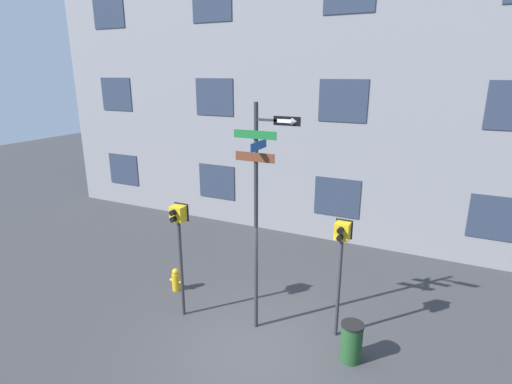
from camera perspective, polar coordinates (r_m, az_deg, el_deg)
The scene contains 7 objects.
ground_plane at distance 9.17m, azimuth -0.29°, elevation -21.91°, with size 60.00×60.00×0.00m, color #38383A.
building_facade at distance 13.69m, azimuth 13.07°, elevation 19.46°, with size 24.00×0.63×12.98m.
street_sign_pole at distance 8.48m, azimuth 0.39°, elevation -1.43°, with size 1.43×0.73×5.17m.
pedestrian_signal_left at distance 9.44m, azimuth -10.95°, elevation -5.48°, with size 0.38×0.40×2.85m.
pedestrian_signal_right at distance 8.75m, azimuth 12.07°, elevation -7.93°, with size 0.36×0.40×2.75m.
fire_hydrant at distance 11.35m, azimuth -11.35°, elevation -12.18°, with size 0.38×0.22×0.64m.
trash_bin at distance 8.95m, azimuth 13.47°, elevation -20.10°, with size 0.47×0.47×0.85m.
Camera 1 is at (3.14, -6.45, 5.71)m, focal length 28.00 mm.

